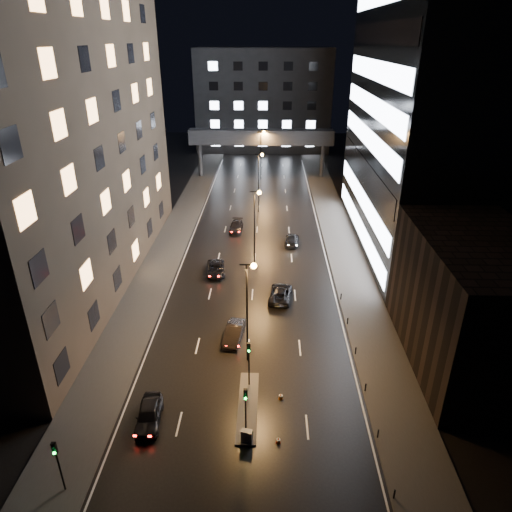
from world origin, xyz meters
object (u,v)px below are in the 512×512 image
at_px(car_away_c, 216,269).
at_px(car_toward_a, 281,293).
at_px(car_toward_b, 292,240).
at_px(car_away_d, 236,227).
at_px(car_away_b, 234,333).
at_px(utility_cabinet, 247,436).
at_px(car_away_a, 149,414).

bearing_deg(car_away_c, car_toward_a, -43.42).
bearing_deg(car_toward_a, car_toward_b, -89.74).
bearing_deg(car_away_d, car_away_b, -84.87).
xyz_separation_m(car_toward_a, utility_cabinet, (-2.88, -20.88, -0.01)).
bearing_deg(car_toward_a, car_away_a, 68.20).
height_order(car_toward_b, utility_cabinet, car_toward_b).
bearing_deg(car_toward_a, utility_cabinet, 89.50).
bearing_deg(car_toward_b, car_away_c, 50.42).
height_order(car_away_b, car_away_d, car_away_b).
relative_size(car_away_d, car_toward_b, 1.03).
relative_size(car_away_b, car_toward_a, 0.89).
height_order(car_away_c, utility_cabinet, car_away_c).
xyz_separation_m(car_away_c, car_toward_a, (8.11, -5.98, 0.05)).
bearing_deg(car_away_b, car_toward_b, 81.88).
distance_m(car_away_a, car_toward_a, 21.76).
bearing_deg(car_toward_b, utility_cabinet, 89.34).
height_order(car_away_a, car_toward_a, car_away_a).
relative_size(car_away_a, car_away_d, 0.95).
relative_size(car_toward_a, utility_cabinet, 4.65).
height_order(car_away_b, car_toward_b, car_away_b).
xyz_separation_m(car_away_a, car_away_b, (5.82, 11.02, -0.02)).
xyz_separation_m(car_away_c, car_away_d, (1.61, 14.21, 0.02)).
relative_size(car_away_c, car_away_d, 1.01).
bearing_deg(car_away_b, car_away_d, 101.29).
bearing_deg(car_away_a, car_toward_a, 56.08).
bearing_deg(car_away_d, car_away_a, -94.34).
bearing_deg(utility_cabinet, car_away_c, 114.50).
bearing_deg(utility_cabinet, car_toward_b, 95.96).
bearing_deg(car_away_c, car_away_a, -102.68).
relative_size(car_away_d, utility_cabinet, 4.29).
relative_size(car_away_a, car_toward_b, 0.98).
distance_m(car_away_a, car_away_c, 25.12).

